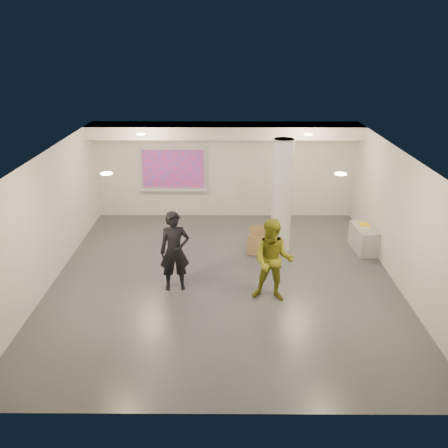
{
  "coord_description": "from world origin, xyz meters",
  "views": [
    {
      "loc": [
        0.06,
        -10.59,
        5.41
      ],
      "look_at": [
        0.0,
        0.4,
        1.25
      ],
      "focal_mm": 40.0,
      "sensor_mm": 36.0,
      "label": 1
    }
  ],
  "objects_px": {
    "column": "(282,196)",
    "woman": "(175,251)",
    "projection_screen": "(173,169)",
    "credenza": "(363,239)",
    "man": "(273,261)"
  },
  "relations": [
    {
      "from": "column",
      "to": "woman",
      "type": "xyz_separation_m",
      "value": [
        -2.59,
        -2.24,
        -0.58
      ]
    },
    {
      "from": "column",
      "to": "man",
      "type": "xyz_separation_m",
      "value": [
        -0.44,
        -2.72,
        -0.58
      ]
    },
    {
      "from": "column",
      "to": "credenza",
      "type": "distance_m",
      "value": 2.51
    },
    {
      "from": "projection_screen",
      "to": "woman",
      "type": "height_order",
      "value": "projection_screen"
    },
    {
      "from": "woman",
      "to": "man",
      "type": "relative_size",
      "value": 1.0
    },
    {
      "from": "credenza",
      "to": "woman",
      "type": "bearing_deg",
      "value": -159.93
    },
    {
      "from": "column",
      "to": "man",
      "type": "bearing_deg",
      "value": -99.26
    },
    {
      "from": "column",
      "to": "woman",
      "type": "bearing_deg",
      "value": -139.18
    },
    {
      "from": "woman",
      "to": "man",
      "type": "bearing_deg",
      "value": -21.5
    },
    {
      "from": "projection_screen",
      "to": "man",
      "type": "relative_size",
      "value": 1.14
    },
    {
      "from": "woman",
      "to": "man",
      "type": "xyz_separation_m",
      "value": [
        2.15,
        -0.48,
        0.0
      ]
    },
    {
      "from": "credenza",
      "to": "man",
      "type": "bearing_deg",
      "value": -139.3
    },
    {
      "from": "credenza",
      "to": "man",
      "type": "distance_m",
      "value": 3.81
    },
    {
      "from": "woman",
      "to": "projection_screen",
      "type": "bearing_deg",
      "value": 87.09
    },
    {
      "from": "projection_screen",
      "to": "credenza",
      "type": "distance_m",
      "value": 6.09
    }
  ]
}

